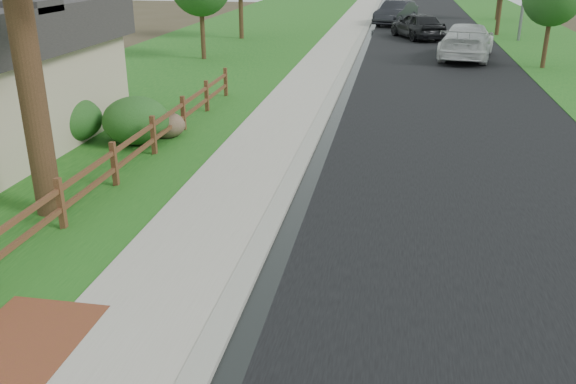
# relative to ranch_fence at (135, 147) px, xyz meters

# --- Properties ---
(ground) EXTENTS (120.00, 120.00, 0.00)m
(ground) POSITION_rel_ranch_fence_xyz_m (3.60, -6.40, -0.62)
(ground) COLOR #3E3622
(road) EXTENTS (8.00, 90.00, 0.02)m
(road) POSITION_rel_ranch_fence_xyz_m (8.20, 28.60, -0.61)
(road) COLOR black
(road) RESTS_ON ground
(curb) EXTENTS (0.40, 90.00, 0.12)m
(curb) POSITION_rel_ranch_fence_xyz_m (4.00, 28.60, -0.56)
(curb) COLOR gray
(curb) RESTS_ON ground
(wet_gutter) EXTENTS (0.50, 90.00, 0.00)m
(wet_gutter) POSITION_rel_ranch_fence_xyz_m (4.35, 28.60, -0.60)
(wet_gutter) COLOR black
(wet_gutter) RESTS_ON road
(sidewalk) EXTENTS (2.20, 90.00, 0.10)m
(sidewalk) POSITION_rel_ranch_fence_xyz_m (2.70, 28.60, -0.57)
(sidewalk) COLOR #A79E92
(sidewalk) RESTS_ON ground
(grass_strip) EXTENTS (1.60, 90.00, 0.06)m
(grass_strip) POSITION_rel_ranch_fence_xyz_m (0.80, 28.60, -0.59)
(grass_strip) COLOR #175217
(grass_strip) RESTS_ON ground
(lawn_near) EXTENTS (9.00, 90.00, 0.04)m
(lawn_near) POSITION_rel_ranch_fence_xyz_m (-4.40, 28.60, -0.60)
(lawn_near) COLOR #175217
(lawn_near) RESTS_ON ground
(verge_far) EXTENTS (6.00, 90.00, 0.04)m
(verge_far) POSITION_rel_ranch_fence_xyz_m (15.10, 28.60, -0.60)
(verge_far) COLOR #175217
(verge_far) RESTS_ON ground
(brick_patch) EXTENTS (1.60, 2.40, 0.11)m
(brick_patch) POSITION_rel_ranch_fence_xyz_m (1.40, -7.40, -0.56)
(brick_patch) COLOR brown
(brick_patch) RESTS_ON ground
(ranch_fence) EXTENTS (0.12, 16.92, 1.10)m
(ranch_fence) POSITION_rel_ranch_fence_xyz_m (0.00, 0.00, 0.00)
(ranch_fence) COLOR #462A17
(ranch_fence) RESTS_ON ground
(white_suv) EXTENTS (3.46, 6.37, 1.75)m
(white_suv) POSITION_rel_ranch_fence_xyz_m (9.73, 19.03, 0.28)
(white_suv) COLOR silver
(white_suv) RESTS_ON road
(dark_car_mid) EXTENTS (3.69, 5.13, 1.62)m
(dark_car_mid) POSITION_rel_ranch_fence_xyz_m (7.43, 26.33, 0.21)
(dark_car_mid) COLOR black
(dark_car_mid) RESTS_ON road
(dark_car_far) EXTENTS (3.35, 5.49, 1.71)m
(dark_car_far) POSITION_rel_ranch_fence_xyz_m (6.00, 33.92, 0.26)
(dark_car_far) COLOR black
(dark_car_far) RESTS_ON road
(boulder) EXTENTS (1.25, 0.98, 0.79)m
(boulder) POSITION_rel_ranch_fence_xyz_m (-0.30, 2.85, -0.22)
(boulder) COLOR brown
(boulder) RESTS_ON ground
(shrub_c) EXTENTS (2.41, 2.41, 1.35)m
(shrub_c) POSITION_rel_ranch_fence_xyz_m (-0.91, 2.18, 0.06)
(shrub_c) COLOR #1F4819
(shrub_c) RESTS_ON ground
(shrub_d) EXTENTS (2.36, 2.36, 1.32)m
(shrub_d) POSITION_rel_ranch_fence_xyz_m (-2.90, 2.01, 0.04)
(shrub_d) COLOR #1F4819
(shrub_d) RESTS_ON ground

